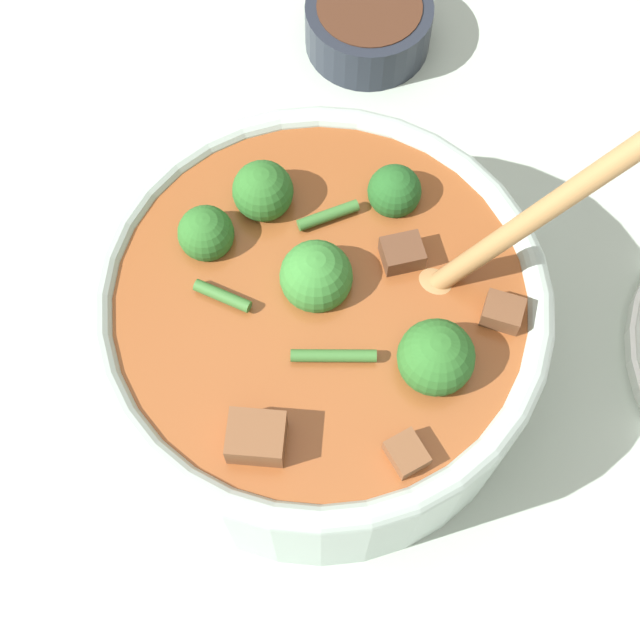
{
  "coord_description": "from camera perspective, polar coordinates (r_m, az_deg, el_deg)",
  "views": [
    {
      "loc": [
        0.12,
        -0.18,
        0.55
      ],
      "look_at": [
        0.0,
        0.0,
        0.07
      ],
      "focal_mm": 50.0,
      "sensor_mm": 36.0,
      "label": 1
    }
  ],
  "objects": [
    {
      "name": "stew_bowl",
      "position": [
        0.54,
        0.07,
        -0.24
      ],
      "size": [
        0.28,
        0.27,
        0.28
      ],
      "color": "#B2C6BC",
      "rests_on": "ground_plane"
    },
    {
      "name": "condiment_bowl",
      "position": [
        0.72,
        3.12,
        18.47
      ],
      "size": [
        0.1,
        0.1,
        0.04
      ],
      "color": "#232833",
      "rests_on": "ground_plane"
    },
    {
      "name": "ground_plane",
      "position": [
        0.59,
        -0.0,
        -2.68
      ],
      "size": [
        4.0,
        4.0,
        0.0
      ],
      "primitive_type": "plane",
      "color": "#ADBCAD"
    }
  ]
}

